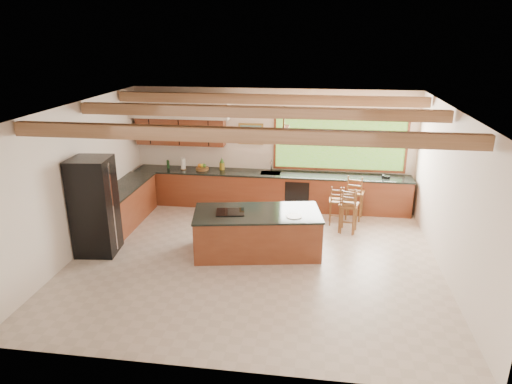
# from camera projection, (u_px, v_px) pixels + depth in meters

# --- Properties ---
(ground) EXTENTS (7.20, 7.20, 0.00)m
(ground) POSITION_uv_depth(u_px,v_px,m) (254.00, 258.00, 9.17)
(ground) COLOR beige
(ground) RESTS_ON ground
(room_shell) EXTENTS (7.27, 6.54, 3.02)m
(room_shell) POSITION_uv_depth(u_px,v_px,m) (250.00, 143.00, 9.08)
(room_shell) COLOR #F0E0CF
(room_shell) RESTS_ON ground
(counter_run) EXTENTS (7.12, 3.10, 1.25)m
(counter_run) POSITION_uv_depth(u_px,v_px,m) (236.00, 193.00, 11.48)
(counter_run) COLOR brown
(counter_run) RESTS_ON ground
(island) EXTENTS (2.70, 1.61, 0.90)m
(island) POSITION_uv_depth(u_px,v_px,m) (257.00, 232.00, 9.30)
(island) COLOR brown
(island) RESTS_ON ground
(refrigerator) EXTENTS (0.85, 0.83, 2.00)m
(refrigerator) POSITION_uv_depth(u_px,v_px,m) (94.00, 206.00, 9.13)
(refrigerator) COLOR black
(refrigerator) RESTS_ON ground
(bar_stool_a) EXTENTS (0.35, 0.35, 0.97)m
(bar_stool_a) POSITION_uv_depth(u_px,v_px,m) (337.00, 202.00, 10.60)
(bar_stool_a) COLOR brown
(bar_stool_a) RESTS_ON ground
(bar_stool_b) EXTENTS (0.48, 0.48, 1.13)m
(bar_stool_b) POSITION_uv_depth(u_px,v_px,m) (355.00, 194.00, 10.86)
(bar_stool_b) COLOR brown
(bar_stool_b) RESTS_ON ground
(bar_stool_c) EXTENTS (0.49, 0.49, 1.10)m
(bar_stool_c) POSITION_uv_depth(u_px,v_px,m) (349.00, 206.00, 10.15)
(bar_stool_c) COLOR brown
(bar_stool_c) RESTS_ON ground
(bar_stool_d) EXTENTS (0.38, 0.38, 1.03)m
(bar_stool_d) POSITION_uv_depth(u_px,v_px,m) (349.00, 207.00, 10.16)
(bar_stool_d) COLOR brown
(bar_stool_d) RESTS_ON ground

